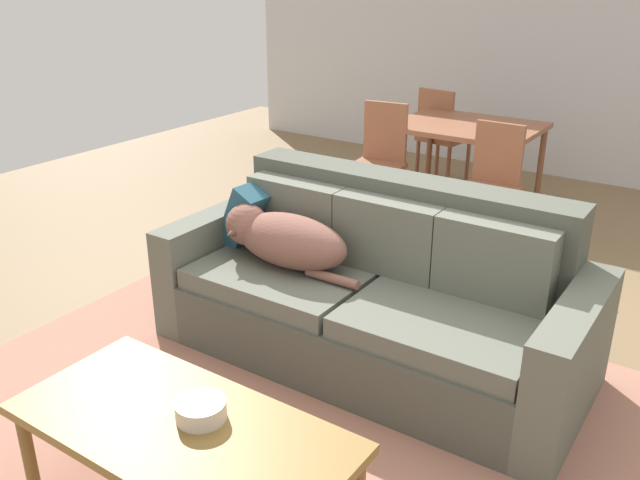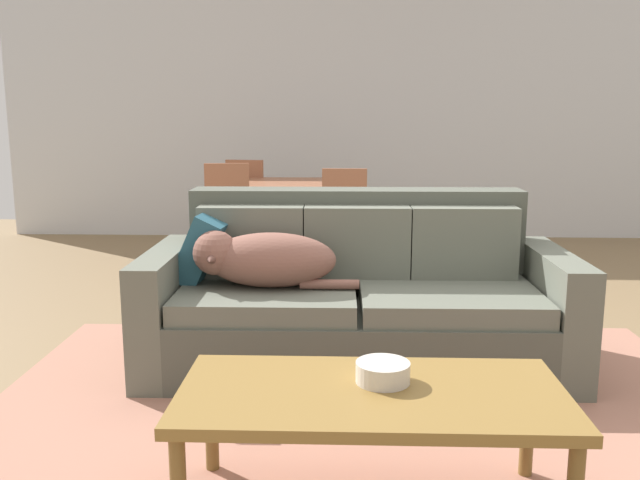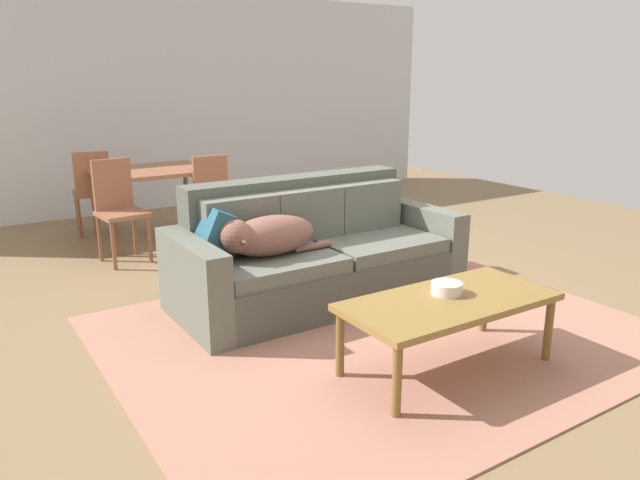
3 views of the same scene
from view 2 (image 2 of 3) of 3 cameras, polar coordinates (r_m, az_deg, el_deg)
ground_plane at (r=3.71m, az=6.70°, el=-10.65°), size 10.00×10.00×0.00m
back_partition at (r=7.45m, az=4.43°, el=10.67°), size 8.00×0.12×2.70m
area_rug at (r=3.02m, az=3.38°, el=-15.67°), size 3.47×2.85×0.01m
couch at (r=3.67m, az=3.14°, el=-5.11°), size 2.23×0.96×0.92m
dog_on_left_cushion at (r=3.49m, az=-4.95°, el=-1.60°), size 0.86×0.36×0.30m
throw_pillow_by_left_arm at (r=3.72m, az=-9.78°, el=-0.65°), size 0.32×0.39×0.40m
coffee_table at (r=2.30m, az=4.40°, el=-13.55°), size 1.28×0.61×0.45m
bowl_on_coffee_table at (r=2.33m, az=5.33°, el=-11.07°), size 0.18×0.18×0.07m
dining_table at (r=5.95m, az=-2.29°, el=4.18°), size 1.12×0.90×0.75m
dining_chair_near_left at (r=5.48m, az=-7.86°, el=1.97°), size 0.45×0.45×0.95m
dining_chair_near_right at (r=5.36m, az=2.04°, el=1.66°), size 0.41×0.41×0.91m
dining_chair_far_left at (r=6.56m, az=-6.08°, el=3.29°), size 0.45×0.45×0.91m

